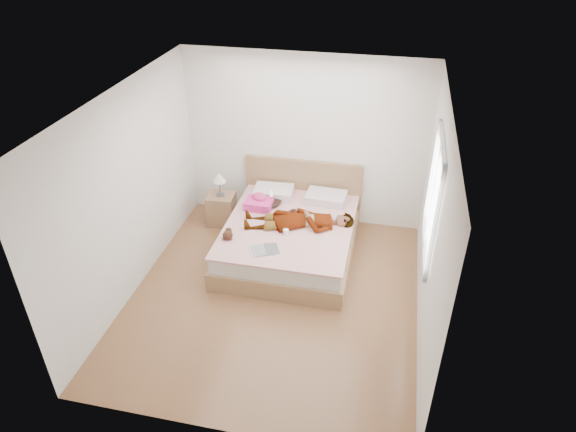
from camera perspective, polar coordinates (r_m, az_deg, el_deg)
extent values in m
plane|color=#4B2B17|center=(6.68, -1.56, -8.92)|extent=(4.00, 4.00, 0.00)
imported|color=white|center=(7.06, 1.30, -0.15)|extent=(1.62, 0.89, 0.21)
ellipsoid|color=black|center=(7.58, -2.28, 1.68)|extent=(0.53, 0.59, 0.07)
cube|color=silver|center=(7.44, -1.88, 2.46)|extent=(0.07, 0.10, 0.05)
plane|color=white|center=(5.34, -1.98, 12.60)|extent=(4.00, 4.00, 0.00)
plane|color=white|center=(7.64, 1.85, 8.33)|extent=(3.60, 0.00, 3.60)
plane|color=silver|center=(4.40, -8.09, -12.81)|extent=(3.60, 0.00, 3.60)
plane|color=silver|center=(6.53, -17.30, 2.36)|extent=(0.00, 4.00, 4.00)
plane|color=silver|center=(5.80, 15.80, -1.36)|extent=(0.00, 4.00, 4.00)
cube|color=white|center=(5.95, 15.78, 1.83)|extent=(0.02, 1.10, 1.30)
cube|color=silver|center=(5.46, 15.91, -1.17)|extent=(0.04, 0.06, 1.42)
cube|color=silver|center=(6.46, 15.67, 4.37)|extent=(0.04, 0.06, 1.42)
cube|color=silver|center=(6.31, 14.89, -3.50)|extent=(0.04, 1.22, 0.06)
cube|color=silver|center=(5.65, 16.79, 7.79)|extent=(0.04, 1.22, 0.06)
cube|color=silver|center=(5.95, 15.74, 1.84)|extent=(0.03, 0.04, 1.30)
cube|color=brown|center=(7.32, 0.17, -3.37)|extent=(1.78, 2.08, 0.26)
cube|color=silver|center=(7.19, 0.17, -1.81)|extent=(1.70, 2.00, 0.22)
cube|color=white|center=(7.12, 0.17, -0.98)|extent=(1.74, 2.04, 0.03)
cube|color=olive|center=(7.96, 1.69, 2.94)|extent=(1.80, 0.07, 1.00)
cube|color=white|center=(7.75, -1.61, 2.71)|extent=(0.61, 0.44, 0.13)
cube|color=silver|center=(7.62, 4.25, 2.07)|extent=(0.60, 0.43, 0.13)
cube|color=#FF45A8|center=(7.46, -3.26, 1.35)|extent=(0.39, 0.32, 0.13)
ellipsoid|color=#FF4588|center=(7.46, -3.23, 2.11)|extent=(0.28, 0.25, 0.12)
cube|color=silver|center=(6.60, -2.57, -3.80)|extent=(0.45, 0.39, 0.01)
cube|color=white|center=(6.58, -3.42, -3.85)|extent=(0.28, 0.31, 0.02)
cube|color=#262626|center=(6.61, -1.73, -3.62)|extent=(0.28, 0.31, 0.02)
cylinder|color=white|center=(6.86, -0.24, -1.82)|extent=(0.09, 0.09, 0.09)
torus|color=white|center=(6.85, 0.06, -1.87)|extent=(0.06, 0.02, 0.06)
cylinder|color=black|center=(6.84, -0.24, -1.58)|extent=(0.08, 0.08, 0.00)
ellipsoid|color=#311C0D|center=(6.82, -6.72, -2.11)|extent=(0.16, 0.18, 0.12)
ellipsoid|color=#F4E3CB|center=(6.81, -6.74, -2.11)|extent=(0.09, 0.09, 0.06)
sphere|color=black|center=(6.89, -6.63, -1.65)|extent=(0.09, 0.09, 0.09)
sphere|color=#FBA4CE|center=(6.91, -6.87, -1.39)|extent=(0.03, 0.03, 0.03)
sphere|color=pink|center=(6.90, -6.35, -1.40)|extent=(0.03, 0.03, 0.03)
ellipsoid|color=#32170E|center=(6.82, -7.16, -2.46)|extent=(0.04, 0.06, 0.03)
ellipsoid|color=black|center=(6.80, -6.33, -2.48)|extent=(0.04, 0.06, 0.03)
cube|color=brown|center=(8.01, -7.38, 0.76)|extent=(0.43, 0.39, 0.50)
cylinder|color=#4D4D4D|center=(7.88, -7.51, 2.36)|extent=(0.13, 0.13, 0.02)
cylinder|color=#4C4C4C|center=(7.82, -7.57, 3.16)|extent=(0.02, 0.02, 0.25)
cone|color=white|center=(7.74, -7.66, 4.27)|extent=(0.21, 0.21, 0.14)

